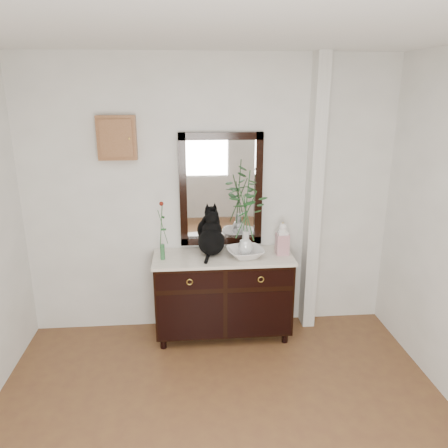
{
  "coord_description": "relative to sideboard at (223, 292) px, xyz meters",
  "views": [
    {
      "loc": [
        -0.22,
        -2.14,
        2.37
      ],
      "look_at": [
        0.1,
        1.63,
        1.2
      ],
      "focal_mm": 35.0,
      "sensor_mm": 36.0,
      "label": 1
    }
  ],
  "objects": [
    {
      "name": "sideboard",
      "position": [
        0.0,
        0.0,
        0.0
      ],
      "size": [
        1.33,
        0.52,
        0.82
      ],
      "color": "black",
      "rests_on": "ground"
    },
    {
      "name": "vase_branches",
      "position": [
        0.21,
        -0.04,
        0.81
      ],
      "size": [
        0.5,
        0.5,
        0.83
      ],
      "primitive_type": null,
      "rotation": [
        0.0,
        0.0,
        -0.31
      ],
      "color": "silver",
      "rests_on": "lotus_bowl"
    },
    {
      "name": "bud_vase_rose",
      "position": [
        -0.57,
        -0.04,
        0.66
      ],
      "size": [
        0.09,
        0.09,
        0.57
      ],
      "primitive_type": null,
      "rotation": [
        0.0,
        0.0,
        -0.4
      ],
      "color": "#306D3C",
      "rests_on": "sideboard"
    },
    {
      "name": "ginger_jar",
      "position": [
        0.57,
        0.01,
        0.54
      ],
      "size": [
        0.12,
        0.12,
        0.32
      ],
      "primitive_type": null,
      "rotation": [
        0.0,
        0.0,
        0.03
      ],
      "color": "white",
      "rests_on": "sideboard"
    },
    {
      "name": "wall_mirror",
      "position": [
        -0.0,
        0.24,
        0.97
      ],
      "size": [
        0.8,
        0.06,
        1.1
      ],
      "color": "black",
      "rests_on": "wall_back"
    },
    {
      "name": "wall_back",
      "position": [
        -0.1,
        0.25,
        0.88
      ],
      "size": [
        3.6,
        0.04,
        2.7
      ],
      "primitive_type": "cube",
      "color": "white",
      "rests_on": "ground"
    },
    {
      "name": "pilaster",
      "position": [
        0.9,
        0.17,
        0.88
      ],
      "size": [
        0.12,
        0.2,
        2.7
      ],
      "primitive_type": "cube",
      "color": "white",
      "rests_on": "ground"
    },
    {
      "name": "key_cabinet",
      "position": [
        -0.95,
        0.21,
        1.48
      ],
      "size": [
        0.35,
        0.1,
        0.4
      ],
      "primitive_type": "cube",
      "color": "brown",
      "rests_on": "wall_back"
    },
    {
      "name": "cat",
      "position": [
        -0.11,
        0.07,
        0.58
      ],
      "size": [
        0.35,
        0.4,
        0.41
      ],
      "primitive_type": null,
      "rotation": [
        0.0,
        0.0,
        -0.18
      ],
      "color": "black",
      "rests_on": "sideboard"
    },
    {
      "name": "lotus_bowl",
      "position": [
        0.21,
        -0.04,
        0.42
      ],
      "size": [
        0.41,
        0.41,
        0.08
      ],
      "primitive_type": "imported",
      "rotation": [
        0.0,
        0.0,
        0.2
      ],
      "color": "silver",
      "rests_on": "sideboard"
    }
  ]
}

